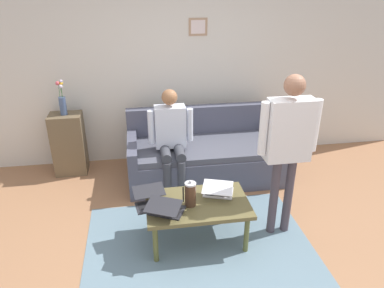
% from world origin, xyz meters
% --- Properties ---
extents(ground_plane, '(7.68, 7.68, 0.00)m').
position_xyz_m(ground_plane, '(0.00, 0.00, 0.00)').
color(ground_plane, '#9D6C49').
extents(area_rug, '(2.27, 1.60, 0.01)m').
position_xyz_m(area_rug, '(0.07, -0.08, 0.00)').
color(area_rug, slate).
rests_on(area_rug, ground_plane).
extents(back_wall, '(7.04, 0.11, 2.70)m').
position_xyz_m(back_wall, '(-0.00, -2.20, 1.35)').
color(back_wall, silver).
rests_on(back_wall, ground_plane).
extents(couch, '(2.03, 0.94, 0.88)m').
position_xyz_m(couch, '(-0.26, -1.48, 0.30)').
color(couch, '#4C4E5F').
rests_on(couch, ground_plane).
extents(coffee_table, '(1.02, 0.64, 0.45)m').
position_xyz_m(coffee_table, '(0.07, -0.18, 0.40)').
color(coffee_table, brown).
rests_on(coffee_table, ground_plane).
extents(laptop_left, '(0.42, 0.42, 0.15)m').
position_xyz_m(laptop_left, '(0.40, -0.06, 0.50)').
color(laptop_left, '#28282D').
rests_on(laptop_left, coffee_table).
extents(laptop_center, '(0.38, 0.40, 0.14)m').
position_xyz_m(laptop_center, '(-0.16, -0.29, 0.50)').
color(laptop_center, silver).
rests_on(laptop_center, coffee_table).
extents(laptop_right, '(0.35, 0.36, 0.13)m').
position_xyz_m(laptop_right, '(0.53, -0.23, 0.49)').
color(laptop_right, '#28282D').
rests_on(laptop_right, coffee_table).
extents(french_press, '(0.13, 0.11, 0.28)m').
position_xyz_m(french_press, '(0.15, -0.15, 0.58)').
color(french_press, '#4C3323').
rests_on(french_press, coffee_table).
extents(side_shelf, '(0.42, 0.32, 0.85)m').
position_xyz_m(side_shelf, '(1.55, -1.87, 0.42)').
color(side_shelf, brown).
rests_on(side_shelf, ground_plane).
extents(flower_vase, '(0.09, 0.09, 0.46)m').
position_xyz_m(flower_vase, '(1.55, -1.87, 1.02)').
color(flower_vase, '#43577C').
rests_on(flower_vase, side_shelf).
extents(person_standing, '(0.59, 0.20, 1.70)m').
position_xyz_m(person_standing, '(-0.80, -0.19, 1.09)').
color(person_standing, '#494149').
rests_on(person_standing, ground_plane).
extents(person_seated, '(0.55, 0.51, 1.28)m').
position_xyz_m(person_seated, '(0.22, -1.25, 0.73)').
color(person_seated, '#3A3C44').
rests_on(person_seated, ground_plane).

